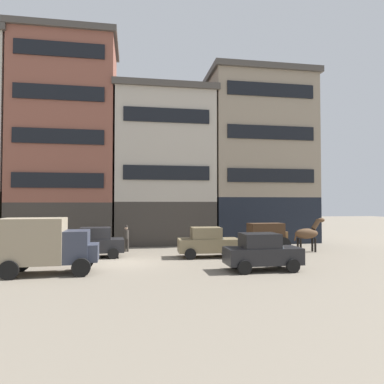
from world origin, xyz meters
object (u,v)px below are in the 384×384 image
(cargo_wagon, at_px, (267,236))
(sedan_dark, at_px, (262,252))
(delivery_truck_far, at_px, (46,244))
(pedestrian_officer, at_px, (126,237))
(sedan_parked_curb, at_px, (93,243))
(draft_horse, at_px, (308,233))
(sedan_light, at_px, (208,242))

(cargo_wagon, distance_m, sedan_dark, 6.19)
(delivery_truck_far, distance_m, pedestrian_officer, 8.00)
(sedan_parked_curb, relative_size, pedestrian_officer, 2.12)
(delivery_truck_far, height_order, sedan_dark, delivery_truck_far)
(delivery_truck_far, relative_size, sedan_parked_curb, 1.16)
(cargo_wagon, distance_m, sedan_parked_curb, 11.14)
(draft_horse, bearing_deg, delivery_truck_far, -162.79)
(sedan_parked_curb, distance_m, pedestrian_officer, 3.04)
(draft_horse, xyz_separation_m, sedan_parked_curb, (-14.08, -0.06, -0.36))
(delivery_truck_far, xyz_separation_m, sedan_dark, (10.28, -0.80, -0.51))
(delivery_truck_far, xyz_separation_m, sedan_light, (8.55, 3.82, -0.51))
(cargo_wagon, bearing_deg, draft_horse, 0.07)
(sedan_dark, xyz_separation_m, pedestrian_officer, (-6.72, 7.95, 0.07))
(draft_horse, bearing_deg, sedan_light, -171.67)
(cargo_wagon, relative_size, delivery_truck_far, 0.68)
(draft_horse, distance_m, delivery_truck_far, 16.45)
(sedan_parked_curb, bearing_deg, delivery_truck_far, -108.76)
(draft_horse, distance_m, sedan_light, 7.25)
(sedan_light, bearing_deg, sedan_parked_curb, 171.90)
(cargo_wagon, xyz_separation_m, sedan_dark, (-2.49, -5.66, -0.23))
(cargo_wagon, relative_size, sedan_dark, 0.81)
(sedan_dark, bearing_deg, sedan_parked_curb, 147.06)
(delivery_truck_far, relative_size, sedan_dark, 1.19)
(cargo_wagon, height_order, pedestrian_officer, cargo_wagon)
(pedestrian_officer, bearing_deg, cargo_wagon, -13.93)
(cargo_wagon, xyz_separation_m, pedestrian_officer, (-9.20, 2.28, -0.17))
(cargo_wagon, bearing_deg, delivery_truck_far, -159.14)
(pedestrian_officer, bearing_deg, sedan_parked_curb, -129.43)
(draft_horse, xyz_separation_m, delivery_truck_far, (-15.71, -4.87, 0.15))
(sedan_light, relative_size, sedan_parked_curb, 0.99)
(sedan_parked_curb, bearing_deg, sedan_dark, -32.94)
(sedan_light, distance_m, sedan_parked_curb, 6.99)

